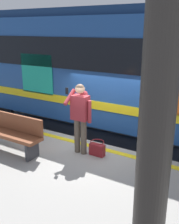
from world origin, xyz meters
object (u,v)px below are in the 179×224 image
passenger (80,113)px  bench (12,132)px  train_carriage (121,66)px  station_column (157,114)px  handbag (97,149)px

passenger → bench: passenger is taller
train_carriage → passenger: bearing=96.5°
station_column → handbag: bearing=-50.7°
handbag → bench: bearing=24.5°
train_carriage → station_column: (-2.84, 5.32, 0.36)m
train_carriage → passenger: (-0.32, 2.82, -0.74)m
passenger → station_column: 3.72m
train_carriage → bench: 3.97m
train_carriage → handbag: 3.24m
train_carriage → bench: size_ratio=7.59×
station_column → bench: station_column is taller
station_column → bench: size_ratio=2.42×
train_carriage → bench: train_carriage is taller
train_carriage → handbag: (-0.73, 2.75, -1.56)m
handbag → bench: size_ratio=0.21×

